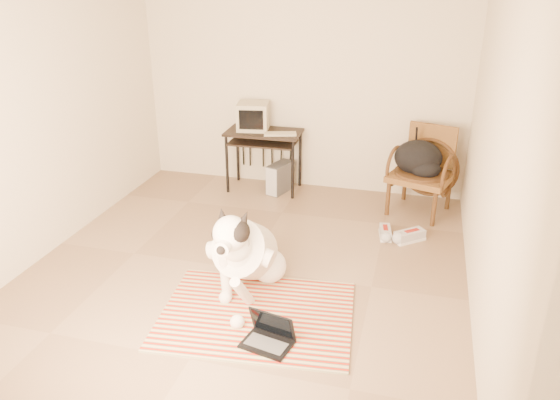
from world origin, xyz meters
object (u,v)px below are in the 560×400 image
at_px(pc_tower, 280,178).
at_px(backpack, 419,159).
at_px(laptop, 269,336).
at_px(dog, 246,253).
at_px(crt_monitor, 253,116).
at_px(rattan_chair, 423,170).
at_px(computer_desk, 263,140).

bearing_deg(pc_tower, backpack, -5.51).
distance_m(laptop, pc_tower, 3.02).
bearing_deg(dog, backpack, 57.00).
height_order(laptop, crt_monitor, crt_monitor).
distance_m(pc_tower, backpack, 1.73).
height_order(dog, rattan_chair, rattan_chair).
bearing_deg(crt_monitor, computer_desk, -21.44).
bearing_deg(computer_desk, pc_tower, -6.72).
height_order(computer_desk, backpack, backpack).
relative_size(rattan_chair, backpack, 1.83).
relative_size(crt_monitor, backpack, 0.80).
bearing_deg(computer_desk, rattan_chair, -4.29).
relative_size(dog, backpack, 2.40).
distance_m(dog, rattan_chair, 2.56).
distance_m(crt_monitor, pc_tower, 0.83).
xyz_separation_m(pc_tower, rattan_chair, (1.71, -0.12, 0.30)).
relative_size(dog, computer_desk, 1.38).
bearing_deg(rattan_chair, pc_tower, 176.02).
distance_m(pc_tower, rattan_chair, 1.74).
bearing_deg(backpack, rattan_chair, 38.30).
relative_size(laptop, computer_desk, 0.45).
xyz_separation_m(crt_monitor, pc_tower, (0.36, -0.08, -0.74)).
xyz_separation_m(dog, computer_desk, (-0.52, 2.28, 0.29)).
relative_size(laptop, pc_tower, 0.96).
xyz_separation_m(laptop, crt_monitor, (-1.07, 3.02, 0.85)).
distance_m(crt_monitor, rattan_chair, 2.13).
relative_size(crt_monitor, rattan_chair, 0.43).
bearing_deg(backpack, crt_monitor, 173.16).
xyz_separation_m(crt_monitor, rattan_chair, (2.08, -0.20, -0.44)).
xyz_separation_m(laptop, computer_desk, (-0.92, 2.96, 0.57)).
distance_m(laptop, computer_desk, 3.15).
bearing_deg(backpack, computer_desk, 174.35).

